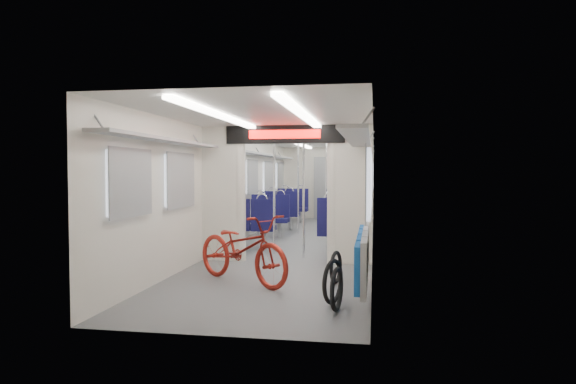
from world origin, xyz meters
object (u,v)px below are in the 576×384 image
Objects in this scene: flip_bench at (363,255)px; seat_bay_far_left at (287,206)px; seat_bay_near_left at (261,217)px; bicycle at (242,248)px; stanchion_near_left at (274,192)px; seat_bay_near_right at (347,219)px; bike_hoop_a at (337,291)px; stanchion_near_right at (304,193)px; stanchion_far_right at (326,187)px; bike_hoop_b at (333,284)px; stanchion_far_left at (298,187)px; seat_bay_far_right at (354,208)px; bike_hoop_c at (336,269)px.

seat_bay_far_left reaches higher than flip_bench.
flip_bench is 1.03× the size of seat_bay_near_left.
bicycle is at bearing -85.14° from seat_bay_far_left.
seat_bay_near_right is at bearing 40.82° from stanchion_near_left.
seat_bay_far_left is 0.95× the size of stanchion_near_left.
stanchion_near_right is (-0.83, 3.37, 0.93)m from bike_hoop_a.
stanchion_near_right and stanchion_far_right have the same top height.
bike_hoop_b is 8.54m from seat_bay_far_left.
bicycle is 0.79× the size of stanchion_far_left.
seat_bay_far_right is 0.86× the size of stanchion_far_right.
bike_hoop_c is at bearing -89.49° from seat_bay_near_right.
seat_bay_near_right is 1.07× the size of seat_bay_far_left.
stanchion_near_right reaches higher than seat_bay_far_left.
stanchion_near_left is at bearing -83.14° from seat_bay_far_left.
bike_hoop_c is 7.25m from seat_bay_far_right.
stanchion_far_left is (-1.29, -1.84, 0.62)m from seat_bay_far_right.
bike_hoop_b is (-0.07, 0.29, 0.02)m from bike_hoop_a.
stanchion_near_left reaches higher than seat_bay_near_right.
seat_bay_far_left reaches higher than bike_hoop_b.
seat_bay_near_right is (1.24, 3.59, 0.10)m from bicycle.
seat_bay_near_right is at bearing 16.78° from bicycle.
stanchion_near_left is at bearing -139.18° from seat_bay_near_right.
bike_hoop_b is at bearing -89.47° from seat_bay_far_right.
seat_bay_near_right is 2.02m from stanchion_far_right.
stanchion_far_right is at bearing -106.75° from seat_bay_far_right.
flip_bench is 0.92× the size of seat_bay_near_right.
bicycle is 3.80m from seat_bay_near_right.
bike_hoop_a is 6.78m from stanchion_far_right.
flip_bench is 6.45m from stanchion_far_right.
seat_bay_far_left is 0.95× the size of stanchion_near_right.
bike_hoop_b is 0.24× the size of seat_bay_far_left.
seat_bay_far_left reaches higher than seat_bay_near_left.
bike_hoop_b is at bearing -68.39° from stanchion_near_left.
bicycle is at bearing -81.15° from seat_bay_near_left.
stanchion_near_right is (1.18, -1.89, 0.61)m from seat_bay_near_left.
seat_bay_far_right is at bearing 92.89° from flip_bench.
bike_hoop_a is 0.21× the size of stanchion_near_left.
stanchion_far_left is 1.00× the size of stanchion_far_right.
seat_bay_near_right is at bearing 91.68° from bike_hoop_a.
seat_bay_near_left reaches higher than bike_hoop_b.
stanchion_far_right is at bearing 99.01° from flip_bench.
seat_bay_near_left is 0.90× the size of stanchion_far_left.
bike_hoop_b is 6.49m from stanchion_far_right.
seat_bay_far_right reaches higher than bike_hoop_c.
stanchion_near_left reaches higher than bike_hoop_a.
seat_bay_near_right is at bearing 90.51° from bike_hoop_c.
flip_bench is 4.37× the size of bike_hoop_a.
seat_bay_near_right is 1.18× the size of seat_bay_far_right.
seat_bay_far_left is at bearing 103.17° from bike_hoop_a.
seat_bay_far_left is (-0.00, 3.34, 0.01)m from seat_bay_near_left.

